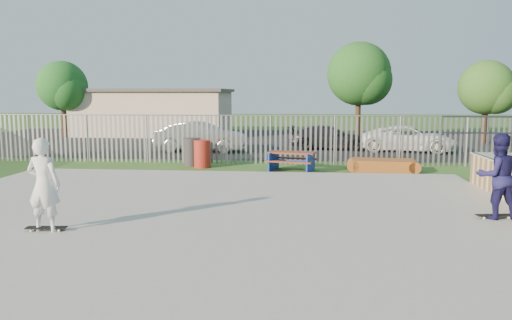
# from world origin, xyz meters

# --- Properties ---
(ground) EXTENTS (120.00, 120.00, 0.00)m
(ground) POSITION_xyz_m (0.00, 0.00, 0.00)
(ground) COLOR #33571E
(ground) RESTS_ON ground
(concrete_slab) EXTENTS (15.00, 12.00, 0.15)m
(concrete_slab) POSITION_xyz_m (0.00, 0.00, 0.07)
(concrete_slab) COLOR #999994
(concrete_slab) RESTS_ON ground
(fence) EXTENTS (26.04, 16.02, 2.00)m
(fence) POSITION_xyz_m (1.00, 4.59, 1.00)
(fence) COLOR gray
(fence) RESTS_ON ground
(picnic_table) EXTENTS (2.00, 1.77, 0.73)m
(picnic_table) POSITION_xyz_m (1.91, 7.19, 0.37)
(picnic_table) COLOR brown
(picnic_table) RESTS_ON ground
(funbox) EXTENTS (2.29, 1.31, 0.44)m
(funbox) POSITION_xyz_m (5.31, 7.47, 0.22)
(funbox) COLOR brown
(funbox) RESTS_ON ground
(trash_bin_red) EXTENTS (0.65, 0.65, 1.08)m
(trash_bin_red) POSITION_xyz_m (-1.61, 7.80, 0.54)
(trash_bin_red) COLOR maroon
(trash_bin_red) RESTS_ON ground
(trash_bin_grey) EXTENTS (0.67, 0.67, 1.11)m
(trash_bin_grey) POSITION_xyz_m (-2.13, 8.28, 0.56)
(trash_bin_grey) COLOR #2A2A2D
(trash_bin_grey) RESTS_ON ground
(parking_lot) EXTENTS (40.00, 18.00, 0.02)m
(parking_lot) POSITION_xyz_m (0.00, 19.00, 0.01)
(parking_lot) COLOR black
(parking_lot) RESTS_ON ground
(car_silver) EXTENTS (4.52, 1.62, 1.48)m
(car_silver) POSITION_xyz_m (-2.72, 12.96, 0.76)
(car_silver) COLOR #A6A7AA
(car_silver) RESTS_ON parking_lot
(car_dark) EXTENTS (4.31, 2.06, 1.21)m
(car_dark) POSITION_xyz_m (3.66, 14.63, 0.63)
(car_dark) COLOR black
(car_dark) RESTS_ON parking_lot
(car_white) EXTENTS (4.91, 2.98, 1.27)m
(car_white) POSITION_xyz_m (7.58, 13.94, 0.66)
(car_white) COLOR white
(car_white) RESTS_ON parking_lot
(building) EXTENTS (10.40, 6.40, 3.20)m
(building) POSITION_xyz_m (-8.00, 23.00, 1.61)
(building) COLOR beige
(building) RESTS_ON ground
(tree_left) EXTENTS (3.25, 3.25, 5.01)m
(tree_left) POSITION_xyz_m (-13.42, 20.42, 3.37)
(tree_left) COLOR #391F16
(tree_left) RESTS_ON ground
(tree_mid) EXTENTS (3.93, 3.93, 6.06)m
(tree_mid) POSITION_xyz_m (5.78, 20.50, 4.08)
(tree_mid) COLOR #42301A
(tree_mid) RESTS_ON ground
(tree_right) EXTENTS (3.10, 3.10, 4.78)m
(tree_right) POSITION_xyz_m (12.79, 18.60, 3.21)
(tree_right) COLOR #3E2518
(tree_right) RESTS_ON ground
(skateboard_a) EXTENTS (0.82, 0.31, 0.08)m
(skateboard_a) POSITION_xyz_m (6.55, -0.12, 0.19)
(skateboard_a) COLOR black
(skateboard_a) RESTS_ON concrete_slab
(skateboard_b) EXTENTS (0.82, 0.28, 0.08)m
(skateboard_b) POSITION_xyz_m (-2.84, -2.01, 0.19)
(skateboard_b) COLOR black
(skateboard_b) RESTS_ON concrete_slab
(skater_navy) EXTENTS (1.01, 0.83, 1.88)m
(skater_navy) POSITION_xyz_m (6.55, -0.12, 1.09)
(skater_navy) COLOR #171543
(skater_navy) RESTS_ON concrete_slab
(skater_white) EXTENTS (0.72, 0.50, 1.88)m
(skater_white) POSITION_xyz_m (-2.84, -2.01, 1.09)
(skater_white) COLOR silver
(skater_white) RESTS_ON concrete_slab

